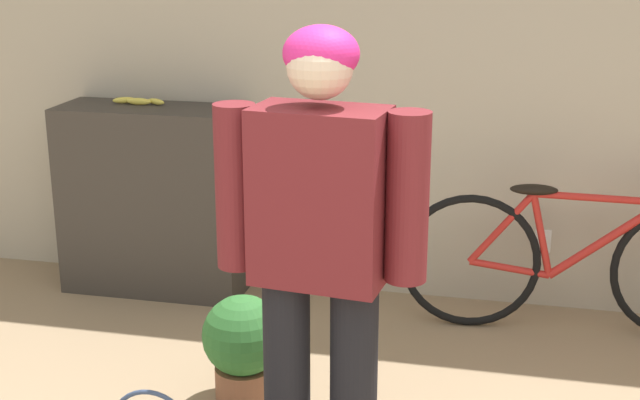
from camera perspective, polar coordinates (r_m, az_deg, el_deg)
name	(u,v)px	position (r m, az deg, el deg)	size (l,w,h in m)	color
wall_back	(442,48)	(4.47, 7.80, 9.61)	(8.00, 0.07, 2.60)	#B7AD99
side_shelf	(154,200)	(4.76, -10.56, 0.02)	(0.96, 0.38, 0.99)	#38332D
person	(320,236)	(2.86, 0.00, -2.34)	(0.69, 0.29, 1.59)	black
bicycle	(575,261)	(4.37, 16.02, -3.79)	(1.65, 0.46, 0.74)	black
banana	(139,101)	(4.72, -11.53, 6.23)	(0.30, 0.08, 0.04)	#EAD64C
potted_plant	(243,344)	(3.67, -4.95, -9.18)	(0.33, 0.33, 0.45)	brown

